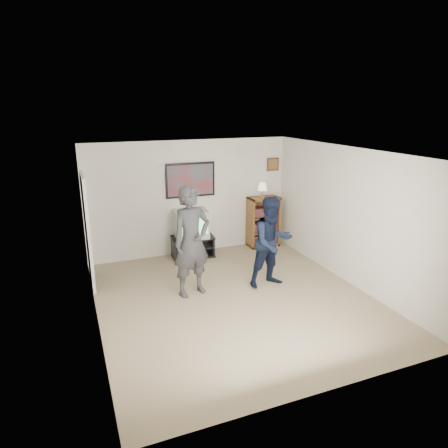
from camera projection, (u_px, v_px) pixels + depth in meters
room_shell at (228, 224)px, 6.80m from camera, size 4.51×5.00×2.51m
media_stand at (193, 246)px, 8.75m from camera, size 0.95×0.58×0.45m
crt_television at (191, 224)px, 8.59m from camera, size 0.76×0.67×0.59m
bookshelf at (263, 222)px, 9.31m from camera, size 0.71×0.41×1.16m
table_lamp at (262, 190)px, 9.05m from camera, size 0.22×0.22×0.35m
person_tall at (192, 242)px, 6.80m from camera, size 0.80×0.62×1.93m
person_short at (272, 242)px, 7.17m from camera, size 0.86×0.69×1.67m
controller_left at (185, 221)px, 6.85m from camera, size 0.06×0.13×0.04m
controller_right at (265, 231)px, 7.36m from camera, size 0.05×0.12×0.03m
poster at (190, 180)px, 8.58m from camera, size 1.10×0.03×0.75m
air_vent at (165, 167)px, 8.30m from camera, size 0.28×0.02×0.14m
small_picture at (273, 164)px, 9.22m from camera, size 0.30×0.03×0.30m
doorway at (87, 232)px, 7.19m from camera, size 0.03×0.85×2.00m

